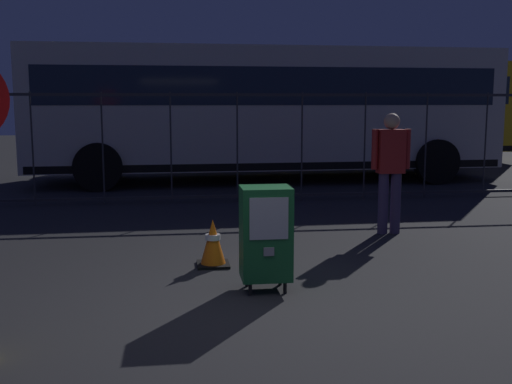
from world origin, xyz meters
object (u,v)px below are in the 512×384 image
object	(u,v)px
newspaper_box_primary	(266,233)
traffic_cone	(213,243)
bus_far	(334,106)
bus_near	(265,107)
pedestrian	(390,166)

from	to	relation	value
newspaper_box_primary	traffic_cone	size ratio (longest dim) A/B	1.92
traffic_cone	bus_far	xyz separation A→B (m)	(4.40, 11.64, 1.45)
newspaper_box_primary	bus_near	bearing A→B (deg)	81.78
newspaper_box_primary	pedestrian	xyz separation A→B (m)	(2.09, 2.36, 0.38)
newspaper_box_primary	bus_near	world-z (taller)	bus_near
newspaper_box_primary	bus_far	size ratio (longest dim) A/B	0.10
pedestrian	bus_near	world-z (taller)	bus_near
bus_far	bus_near	bearing A→B (deg)	-122.66
traffic_cone	bus_near	size ratio (longest dim) A/B	0.05
newspaper_box_primary	bus_far	xyz separation A→B (m)	(3.94, 12.60, 1.14)
traffic_cone	bus_far	bearing A→B (deg)	69.31
bus_far	newspaper_box_primary	bearing A→B (deg)	-107.06
newspaper_box_primary	bus_far	bearing A→B (deg)	72.63
bus_near	pedestrian	bearing A→B (deg)	-83.05
newspaper_box_primary	traffic_cone	world-z (taller)	newspaper_box_primary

